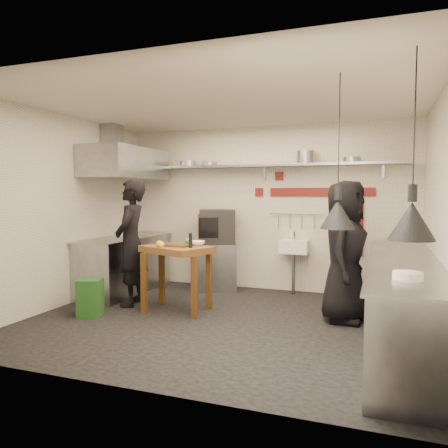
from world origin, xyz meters
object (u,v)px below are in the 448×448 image
(chef_right, at_px, (345,251))
(prep_table, at_px, (177,278))
(combi_oven, at_px, (217,227))
(green_bin, at_px, (90,297))
(oven_stand, at_px, (217,266))
(chef_left, at_px, (131,243))

(chef_right, bearing_deg, prep_table, 103.92)
(combi_oven, xyz_separation_m, green_bin, (-1.04, -2.11, -0.84))
(combi_oven, xyz_separation_m, chef_right, (2.21, -1.19, -0.18))
(oven_stand, xyz_separation_m, green_bin, (-1.03, -2.13, -0.15))
(chef_left, bearing_deg, combi_oven, 135.76)
(oven_stand, bearing_deg, combi_oven, -58.31)
(green_bin, distance_m, prep_table, 1.20)
(combi_oven, relative_size, prep_table, 0.65)
(combi_oven, distance_m, prep_table, 1.61)
(chef_right, bearing_deg, green_bin, 112.35)
(chef_left, height_order, chef_right, chef_left)
(combi_oven, bearing_deg, prep_table, -112.23)
(oven_stand, bearing_deg, green_bin, -136.27)
(combi_oven, bearing_deg, chef_right, -48.87)
(oven_stand, xyz_separation_m, chef_right, (2.23, -1.21, 0.51))
(green_bin, xyz_separation_m, chef_right, (3.25, 0.92, 0.66))
(oven_stand, height_order, chef_right, chef_right)
(combi_oven, relative_size, chef_left, 0.32)
(prep_table, xyz_separation_m, chef_right, (2.26, 0.29, 0.45))
(combi_oven, distance_m, chef_right, 2.52)
(combi_oven, height_order, prep_table, combi_oven)
(oven_stand, relative_size, chef_right, 0.44)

